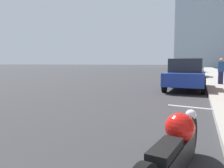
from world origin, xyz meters
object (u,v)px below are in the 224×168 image
parked_car_black (193,69)px  motorcycle (174,151)px  parked_car_blue (186,75)px  parked_car_silver (195,67)px  parked_car_yellow (195,66)px  pedestrian (221,71)px

parked_car_black → motorcycle: bearing=-85.9°
parked_car_blue → parked_car_silver: (-0.03, 22.97, 0.05)m
motorcycle → parked_car_yellow: size_ratio=0.53×
parked_car_blue → pedestrian: size_ratio=2.56×
motorcycle → parked_car_black: 20.40m
motorcycle → parked_car_blue: 9.64m
motorcycle → pedestrian: pedestrian is taller
parked_car_blue → motorcycle: bearing=-86.1°
parked_car_silver → pedestrian: parked_car_silver is taller
motorcycle → parked_car_silver: bearing=100.2°
motorcycle → parked_car_blue: (-0.42, 9.63, 0.43)m
motorcycle → parked_car_silver: size_ratio=0.56×
parked_car_blue → parked_car_silver: bearing=91.4°
parked_car_black → parked_car_yellow: parked_car_black is taller
motorcycle → pedestrian: bearing=92.6°
motorcycle → parked_car_black: (-0.34, 20.39, 0.46)m
pedestrian → parked_car_black: bearing=103.2°
motorcycle → parked_car_blue: parked_car_blue is taller
parked_car_blue → parked_car_silver: 22.97m
parked_car_yellow → parked_car_black: bearing=-92.3°
motorcycle → parked_car_black: bearing=100.4°
parked_car_silver → parked_car_black: bearing=-89.0°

